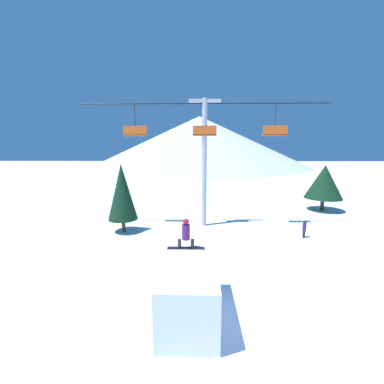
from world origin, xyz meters
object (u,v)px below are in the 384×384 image
at_px(snowboarder, 186,234).
at_px(pine_tree_near, 122,192).
at_px(distant_skier, 304,228).
at_px(snow_ramp, 189,291).

distance_m(snowboarder, pine_tree_near, 9.60).
height_order(snowboarder, distant_skier, snowboarder).
distance_m(snow_ramp, snowboarder, 2.24).
bearing_deg(snow_ramp, snowboarder, 96.52).
xyz_separation_m(snowboarder, pine_tree_near, (-5.05, 8.16, 0.32)).
xyz_separation_m(snow_ramp, distant_skier, (7.72, 8.63, -0.36)).
height_order(snow_ramp, pine_tree_near, pine_tree_near).
height_order(pine_tree_near, distant_skier, pine_tree_near).
bearing_deg(pine_tree_near, distant_skier, -4.53).
relative_size(pine_tree_near, distant_skier, 4.12).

